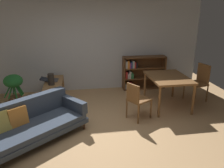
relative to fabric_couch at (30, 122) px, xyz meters
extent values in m
plane|color=tan|center=(1.23, -0.03, -0.36)|extent=(8.16, 8.16, 0.00)
cube|color=silver|center=(1.23, 2.67, 0.99)|extent=(6.80, 0.10, 2.70)
cylinder|color=#56351E|center=(1.00, 0.21, -0.28)|extent=(0.04, 0.04, 0.15)
cylinder|color=#56351E|center=(0.54, 0.79, -0.28)|extent=(0.04, 0.04, 0.15)
cube|color=#384251|center=(0.07, -0.06, -0.16)|extent=(2.06, 1.89, 0.10)
cube|color=#384251|center=(0.07, -0.06, -0.06)|extent=(1.98, 1.82, 0.10)
cube|color=#384251|center=(-0.14, 0.20, 0.19)|extent=(1.57, 1.32, 0.40)
cube|color=#384251|center=(0.78, 0.51, 0.11)|extent=(0.63, 0.73, 0.24)
cube|color=orange|center=(-0.20, -0.03, 0.15)|extent=(0.38, 0.35, 0.36)
cube|color=olive|center=(0.30, 2.38, -0.08)|extent=(0.45, 0.04, 0.56)
cube|color=olive|center=(0.30, 1.15, -0.08)|extent=(0.45, 0.04, 0.56)
cube|color=olive|center=(0.30, 1.77, -0.11)|extent=(0.45, 1.23, 0.04)
cube|color=olive|center=(0.30, 1.77, 0.18)|extent=(0.45, 1.27, 0.04)
cube|color=olive|center=(0.30, 1.77, -0.34)|extent=(0.45, 1.23, 0.04)
cube|color=#333338|center=(0.29, 1.90, 0.21)|extent=(0.25, 0.34, 0.02)
cube|color=black|center=(0.07, 1.91, 0.25)|extent=(0.23, 0.33, 0.07)
cylinder|color=#2D2823|center=(0.27, 1.55, 0.34)|extent=(0.15, 0.15, 0.29)
cylinder|color=slate|center=(0.27, 1.55, 0.40)|extent=(0.08, 0.08, 0.01)
cylinder|color=brown|center=(-0.70, 1.81, -0.26)|extent=(0.33, 0.33, 0.20)
cylinder|color=#287A33|center=(-0.62, 1.83, 0.04)|extent=(0.20, 0.09, 0.43)
cylinder|color=#287A33|center=(-0.61, 1.89, 0.10)|extent=(0.22, 0.21, 0.55)
cylinder|color=#287A33|center=(-0.74, 1.90, 0.02)|extent=(0.11, 0.20, 0.39)
cylinder|color=#287A33|center=(-0.83, 1.79, 0.06)|extent=(0.29, 0.08, 0.46)
cylinder|color=#287A33|center=(-0.76, 1.74, 0.04)|extent=(0.17, 0.18, 0.42)
cylinder|color=#287A33|center=(-0.66, 1.74, 0.02)|extent=(0.11, 0.19, 0.39)
ellipsoid|color=#287A33|center=(-0.70, 1.81, 0.27)|extent=(0.47, 0.47, 0.33)
cylinder|color=brown|center=(2.72, 1.61, 0.01)|extent=(0.06, 0.06, 0.74)
cylinder|color=brown|center=(2.72, 0.49, 0.01)|extent=(0.06, 0.06, 0.74)
cylinder|color=brown|center=(3.54, 1.61, 0.01)|extent=(0.06, 0.06, 0.74)
cylinder|color=brown|center=(3.54, 0.49, 0.01)|extent=(0.06, 0.06, 0.74)
cube|color=brown|center=(3.13, 1.05, 0.41)|extent=(0.92, 1.22, 0.05)
cylinder|color=brown|center=(2.34, 0.78, -0.14)|extent=(0.04, 0.04, 0.43)
cylinder|color=brown|center=(2.52, 0.48, -0.14)|extent=(0.04, 0.04, 0.43)
cylinder|color=brown|center=(1.99, 0.57, -0.14)|extent=(0.04, 0.04, 0.43)
cylinder|color=brown|center=(2.17, 0.26, -0.14)|extent=(0.04, 0.04, 0.43)
cube|color=brown|center=(2.25, 0.52, 0.10)|extent=(0.59, 0.57, 0.04)
cube|color=brown|center=(2.08, 0.42, 0.31)|extent=(0.21, 0.32, 0.38)
cylinder|color=brown|center=(3.89, 1.04, -0.13)|extent=(0.04, 0.04, 0.45)
cylinder|color=brown|center=(3.78, 1.44, -0.13)|extent=(0.04, 0.04, 0.45)
cylinder|color=brown|center=(4.29, 1.15, -0.13)|extent=(0.04, 0.04, 0.45)
cylinder|color=brown|center=(4.18, 1.55, -0.13)|extent=(0.04, 0.04, 0.45)
cube|color=brown|center=(4.03, 1.30, 0.11)|extent=(0.56, 0.56, 0.04)
cube|color=brown|center=(4.23, 1.35, 0.38)|extent=(0.14, 0.41, 0.49)
cube|color=brown|center=(2.30, 2.45, 0.14)|extent=(0.04, 0.32, 1.00)
cube|color=brown|center=(3.56, 2.45, 0.14)|extent=(0.04, 0.32, 1.00)
cube|color=brown|center=(2.93, 2.45, 0.62)|extent=(1.29, 0.32, 0.04)
cube|color=brown|center=(2.93, 2.45, -0.34)|extent=(1.29, 0.32, 0.04)
cube|color=brown|center=(2.93, 2.59, 0.14)|extent=(1.26, 0.04, 1.00)
cube|color=brown|center=(2.93, 2.45, -0.02)|extent=(1.26, 0.31, 0.04)
cube|color=brown|center=(2.93, 2.45, 0.30)|extent=(1.26, 0.31, 0.04)
cube|color=silver|center=(2.36, 2.43, -0.24)|extent=(0.03, 0.25, 0.15)
cube|color=gold|center=(2.40, 2.43, -0.23)|extent=(0.04, 0.23, 0.19)
cube|color=orange|center=(2.45, 2.43, -0.24)|extent=(0.05, 0.22, 0.17)
cube|color=red|center=(2.50, 2.44, -0.22)|extent=(0.05, 0.27, 0.21)
cube|color=red|center=(2.55, 2.42, -0.24)|extent=(0.05, 0.21, 0.16)
cube|color=red|center=(2.37, 2.43, 0.11)|extent=(0.06, 0.23, 0.21)
cube|color=silver|center=(2.43, 2.43, 0.07)|extent=(0.05, 0.23, 0.14)
cube|color=silver|center=(2.48, 2.44, 0.11)|extent=(0.04, 0.27, 0.21)
cube|color=#337F47|center=(2.53, 2.43, 0.10)|extent=(0.04, 0.26, 0.19)
cube|color=#337F47|center=(2.57, 2.42, 0.08)|extent=(0.03, 0.22, 0.15)
cube|color=silver|center=(2.36, 2.43, 0.43)|extent=(0.05, 0.24, 0.21)
cube|color=orange|center=(2.42, 2.44, 0.43)|extent=(0.06, 0.27, 0.22)
cube|color=#993884|center=(2.48, 2.43, 0.40)|extent=(0.04, 0.23, 0.16)
cube|color=#2D5199|center=(2.52, 2.42, 0.41)|extent=(0.03, 0.21, 0.18)
cube|color=silver|center=(2.57, 2.42, 0.43)|extent=(0.05, 0.21, 0.21)
cube|color=red|center=(2.62, 2.44, 0.41)|extent=(0.04, 0.27, 0.18)
cube|color=black|center=(2.67, 2.43, 0.40)|extent=(0.05, 0.23, 0.16)
camera|label=1|loc=(0.92, -4.04, 2.08)|focal=36.81mm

